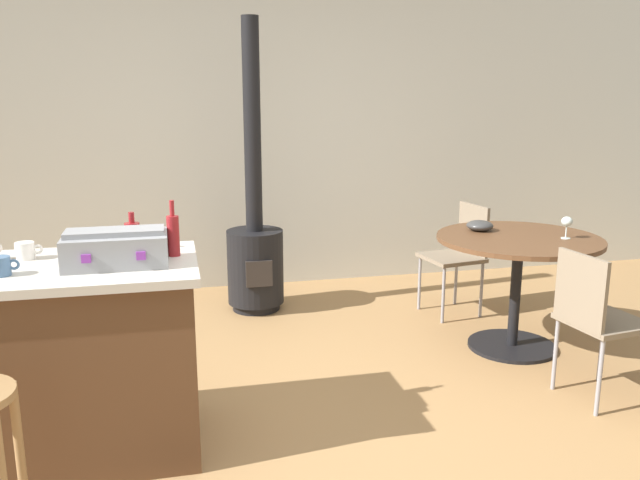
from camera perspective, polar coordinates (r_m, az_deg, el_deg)
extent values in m
plane|color=#A37A4C|center=(3.42, 0.48, -16.75)|extent=(8.80, 8.80, 0.00)
cube|color=beige|center=(5.70, -6.03, 9.39)|extent=(8.00, 0.10, 2.70)
cube|color=brown|center=(3.33, -22.97, -10.19)|extent=(1.37, 0.68, 0.89)
cube|color=beige|center=(3.19, -23.70, -2.49)|extent=(1.43, 0.74, 0.04)
cylinder|color=#A37A4C|center=(2.90, -24.81, -16.84)|extent=(0.04, 0.04, 0.62)
cylinder|color=black|center=(4.64, 16.46, -8.89)|extent=(0.58, 0.58, 0.02)
cylinder|color=black|center=(4.52, 16.74, -4.67)|extent=(0.07, 0.07, 0.74)
cylinder|color=brown|center=(4.43, 17.06, 0.09)|extent=(1.06, 1.06, 0.03)
cube|color=#7F705B|center=(5.09, 11.44, -1.52)|extent=(0.46, 0.46, 0.03)
cube|color=#7F705B|center=(5.15, 13.30, 0.85)|extent=(0.08, 0.36, 0.40)
cylinder|color=gray|center=(5.11, 13.97, -4.27)|extent=(0.02, 0.02, 0.43)
cylinder|color=gray|center=(5.38, 11.84, -3.31)|extent=(0.02, 0.02, 0.43)
cylinder|color=gray|center=(5.20, 8.72, -3.75)|extent=(0.02, 0.02, 0.43)
cylinder|color=gray|center=(4.92, 10.76, -4.78)|extent=(0.02, 0.02, 0.43)
cube|color=#7F705B|center=(3.95, 23.70, -6.58)|extent=(0.45, 0.45, 0.03)
cube|color=#7F705B|center=(3.76, 21.89, -4.15)|extent=(0.07, 0.36, 0.40)
cylinder|color=gray|center=(4.03, 19.94, -9.38)|extent=(0.02, 0.02, 0.44)
cylinder|color=gray|center=(3.80, 23.32, -11.03)|extent=(0.02, 0.02, 0.44)
cylinder|color=gray|center=(4.25, 23.47, -8.52)|extent=(0.02, 0.02, 0.44)
cylinder|color=black|center=(5.23, -5.61, -5.69)|extent=(0.37, 0.37, 0.06)
cylinder|color=black|center=(5.14, -5.69, -2.32)|extent=(0.44, 0.44, 0.58)
cube|color=#2D2826|center=(4.93, -5.36, -2.97)|extent=(0.20, 0.02, 0.20)
cylinder|color=black|center=(4.97, -5.97, 9.85)|extent=(0.13, 0.13, 1.59)
cube|color=gray|center=(3.06, -17.45, -0.83)|extent=(0.45, 0.26, 0.14)
cube|color=gray|center=(3.05, -17.55, 0.69)|extent=(0.43, 0.16, 0.02)
cube|color=purple|center=(2.94, -19.83, -1.56)|extent=(0.04, 0.01, 0.04)
cube|color=purple|center=(2.92, -15.43, -1.35)|extent=(0.04, 0.01, 0.04)
cylinder|color=maroon|center=(3.16, -12.74, 0.35)|extent=(0.06, 0.06, 0.19)
cylinder|color=maroon|center=(3.14, -12.86, 2.74)|extent=(0.02, 0.02, 0.08)
cylinder|color=maroon|center=(3.33, -16.11, 0.29)|extent=(0.07, 0.07, 0.14)
cylinder|color=maroon|center=(3.31, -16.21, 1.91)|extent=(0.03, 0.03, 0.05)
cylinder|color=white|center=(3.33, -24.46, -0.87)|extent=(0.09, 0.09, 0.08)
torus|color=white|center=(3.32, -23.53, -0.75)|extent=(0.05, 0.01, 0.05)
cylinder|color=#4C7099|center=(3.08, -26.24, -2.08)|extent=(0.08, 0.08, 0.08)
torus|color=#4C7099|center=(3.07, -25.26, -1.96)|extent=(0.05, 0.01, 0.05)
cylinder|color=silver|center=(4.47, 20.73, 0.15)|extent=(0.06, 0.06, 0.00)
cylinder|color=silver|center=(4.46, 20.77, 0.68)|extent=(0.01, 0.01, 0.08)
ellipsoid|color=silver|center=(4.45, 20.84, 1.54)|extent=(0.07, 0.07, 0.06)
ellipsoid|color=#383838|center=(4.54, 13.84, 1.24)|extent=(0.18, 0.18, 0.07)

